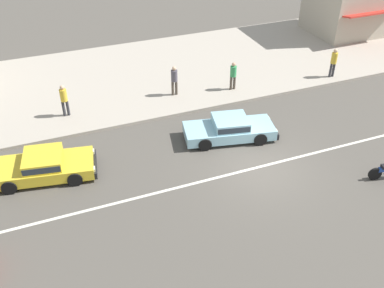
{
  "coord_description": "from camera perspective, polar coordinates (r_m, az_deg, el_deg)",
  "views": [
    {
      "loc": [
        -8.2,
        -13.03,
        11.54
      ],
      "look_at": [
        -2.42,
        1.57,
        0.8
      ],
      "focal_mm": 42.0,
      "sensor_mm": 36.0,
      "label": 1
    }
  ],
  "objects": [
    {
      "name": "ground_plane",
      "position": [
        19.25,
        8.45,
        -2.92
      ],
      "size": [
        160.0,
        160.0,
        0.0
      ],
      "primitive_type": "plane",
      "color": "#544F47"
    },
    {
      "name": "lane_centre_stripe",
      "position": [
        19.25,
        8.45,
        -2.92
      ],
      "size": [
        50.4,
        0.14,
        0.01
      ],
      "primitive_type": "cube",
      "color": "silver",
      "rests_on": "ground"
    },
    {
      "name": "kerb_strip",
      "position": [
        27.21,
        -2.02,
        9.41
      ],
      "size": [
        68.0,
        10.0,
        0.15
      ],
      "primitive_type": "cube",
      "color": "#ADA393",
      "rests_on": "ground"
    },
    {
      "name": "sedan_pale_blue_2",
      "position": [
        20.65,
        4.83,
        2.0
      ],
      "size": [
        4.45,
        2.44,
        1.06
      ],
      "color": "#93C6D6",
      "rests_on": "ground"
    },
    {
      "name": "sedan_yellow_4",
      "position": [
        19.22,
        -18.3,
        -2.6
      ],
      "size": [
        4.39,
        2.46,
        1.06
      ],
      "color": "yellow",
      "rests_on": "ground"
    },
    {
      "name": "pedestrian_near_clock",
      "position": [
        24.49,
        5.25,
        8.85
      ],
      "size": [
        0.34,
        0.34,
        1.56
      ],
      "color": "#4C4238",
      "rests_on": "kerb_strip"
    },
    {
      "name": "pedestrian_mid_kerb",
      "position": [
        22.71,
        -15.95,
        5.62
      ],
      "size": [
        0.34,
        0.34,
        1.65
      ],
      "color": "#333338",
      "rests_on": "kerb_strip"
    },
    {
      "name": "pedestrian_by_shop",
      "position": [
        23.81,
        -2.26,
        8.32
      ],
      "size": [
        0.34,
        0.34,
        1.63
      ],
      "color": "#4C4238",
      "rests_on": "kerb_strip"
    },
    {
      "name": "pedestrian_far_end",
      "position": [
        26.98,
        17.56,
        10.05
      ],
      "size": [
        0.34,
        0.34,
        1.68
      ],
      "color": "#333338",
      "rests_on": "kerb_strip"
    }
  ]
}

